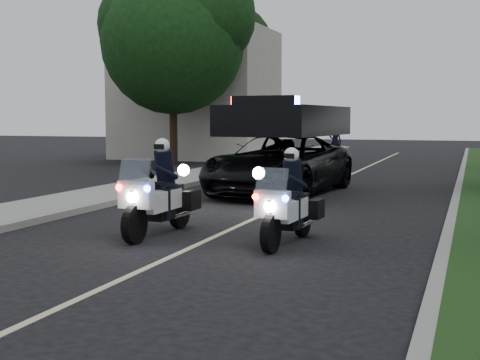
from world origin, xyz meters
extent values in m
plane|color=black|center=(0.00, 0.00, 0.00)|extent=(120.00, 120.00, 0.00)
cube|color=gray|center=(4.10, 10.00, 0.07)|extent=(0.20, 60.00, 0.15)
cube|color=gray|center=(-4.10, 10.00, 0.07)|extent=(0.20, 60.00, 0.15)
cube|color=gray|center=(-5.20, 10.00, 0.08)|extent=(2.00, 60.00, 0.16)
cube|color=#A8A396|center=(-10.00, 26.00, 3.50)|extent=(8.00, 6.00, 7.00)
cube|color=#BFB78C|center=(0.00, 10.00, 0.00)|extent=(0.12, 50.00, 0.01)
imported|color=black|center=(-0.83, 11.03, 0.00)|extent=(3.45, 6.45, 3.02)
imported|color=black|center=(-2.00, 24.82, 0.00)|extent=(0.68, 1.60, 0.82)
imported|color=black|center=(-2.00, 24.82, 0.00)|extent=(0.63, 0.44, 1.67)
camera|label=1|loc=(4.49, -7.21, 2.21)|focal=48.64mm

